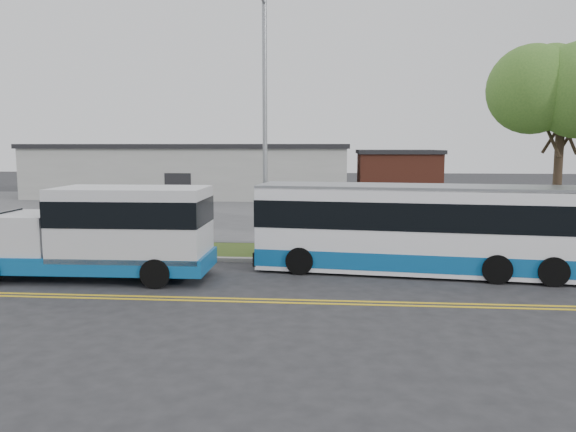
# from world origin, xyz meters

# --- Properties ---
(ground) EXTENTS (140.00, 140.00, 0.00)m
(ground) POSITION_xyz_m (0.00, 0.00, 0.00)
(ground) COLOR #28282B
(ground) RESTS_ON ground
(lane_line_north) EXTENTS (70.00, 0.12, 0.01)m
(lane_line_north) POSITION_xyz_m (0.00, -3.85, 0.01)
(lane_line_north) COLOR yellow
(lane_line_north) RESTS_ON ground
(lane_line_south) EXTENTS (70.00, 0.12, 0.01)m
(lane_line_south) POSITION_xyz_m (0.00, -4.15, 0.01)
(lane_line_south) COLOR yellow
(lane_line_south) RESTS_ON ground
(curb) EXTENTS (80.00, 0.30, 0.15)m
(curb) POSITION_xyz_m (0.00, 1.10, 0.07)
(curb) COLOR #9E9B93
(curb) RESTS_ON ground
(verge) EXTENTS (80.00, 3.30, 0.10)m
(verge) POSITION_xyz_m (0.00, 2.90, 0.05)
(verge) COLOR #364B19
(verge) RESTS_ON ground
(parking_lot) EXTENTS (80.00, 25.00, 0.10)m
(parking_lot) POSITION_xyz_m (0.00, 17.00, 0.05)
(parking_lot) COLOR #4C4C4F
(parking_lot) RESTS_ON ground
(commercial_building) EXTENTS (25.40, 10.40, 4.35)m
(commercial_building) POSITION_xyz_m (-6.00, 27.00, 2.18)
(commercial_building) COLOR #9E9E99
(commercial_building) RESTS_ON ground
(brick_wing) EXTENTS (6.30, 7.30, 3.90)m
(brick_wing) POSITION_xyz_m (10.50, 26.00, 1.96)
(brick_wing) COLOR brown
(brick_wing) RESTS_ON ground
(tree_east) EXTENTS (5.20, 5.20, 8.33)m
(tree_east) POSITION_xyz_m (14.00, 3.00, 6.20)
(tree_east) COLOR #35291D
(tree_east) RESTS_ON verge
(streetlight_near) EXTENTS (0.35, 1.53, 9.50)m
(streetlight_near) POSITION_xyz_m (3.00, 2.73, 5.23)
(streetlight_near) COLOR gray
(streetlight_near) RESTS_ON verge
(shuttle_bus) EXTENTS (7.67, 2.69, 2.91)m
(shuttle_bus) POSITION_xyz_m (-1.39, -1.79, 1.56)
(shuttle_bus) COLOR #0D5696
(shuttle_bus) RESTS_ON ground
(transit_bus) EXTENTS (10.70, 3.62, 2.91)m
(transit_bus) POSITION_xyz_m (8.37, -0.06, 1.47)
(transit_bus) COLOR white
(transit_bus) RESTS_ON ground
(parked_car_a) EXTENTS (3.20, 4.52, 1.42)m
(parked_car_a) POSITION_xyz_m (-6.49, 13.87, 0.81)
(parked_car_a) COLOR #ADB0B5
(parked_car_a) RESTS_ON parking_lot
(parked_car_b) EXTENTS (2.51, 4.61, 1.27)m
(parked_car_b) POSITION_xyz_m (-6.81, 12.81, 0.73)
(parked_car_b) COLOR silver
(parked_car_b) RESTS_ON parking_lot
(grocery_bag_right) EXTENTS (0.32, 0.32, 0.32)m
(grocery_bag_right) POSITION_xyz_m (-7.98, 2.96, 0.26)
(grocery_bag_right) COLOR white
(grocery_bag_right) RESTS_ON verge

